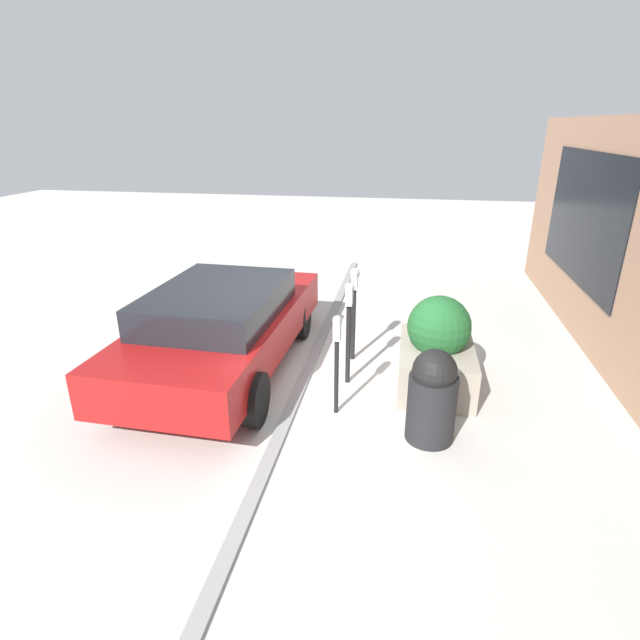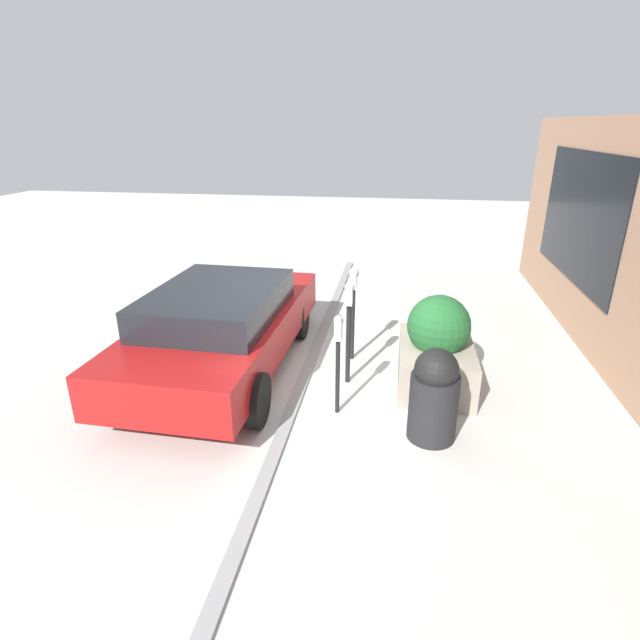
{
  "view_description": "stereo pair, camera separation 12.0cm",
  "coord_description": "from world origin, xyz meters",
  "px_view_note": "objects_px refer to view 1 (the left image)",
  "views": [
    {
      "loc": [
        -6.59,
        -1.33,
        3.62
      ],
      "look_at": [
        0.0,
        -0.16,
        0.98
      ],
      "focal_mm": 28.0,
      "sensor_mm": 36.0,
      "label": 1
    },
    {
      "loc": [
        -6.61,
        -1.21,
        3.62
      ],
      "look_at": [
        0.0,
        -0.16,
        0.98
      ],
      "focal_mm": 28.0,
      "sensor_mm": 36.0,
      "label": 2
    }
  ],
  "objects_px": {
    "parking_meter_nearest": "(337,347)",
    "trash_bin": "(432,396)",
    "parking_meter_middle": "(354,297)",
    "parked_car_front": "(223,325)",
    "parking_meter_second": "(349,317)",
    "planter_box": "(437,351)"
  },
  "relations": [
    {
      "from": "parking_meter_second",
      "to": "trash_bin",
      "type": "distance_m",
      "value": 1.77
    },
    {
      "from": "trash_bin",
      "to": "parking_meter_second",
      "type": "bearing_deg",
      "value": 43.14
    },
    {
      "from": "parked_car_front",
      "to": "trash_bin",
      "type": "bearing_deg",
      "value": -111.31
    },
    {
      "from": "parking_meter_middle",
      "to": "parked_car_front",
      "type": "height_order",
      "value": "parking_meter_middle"
    },
    {
      "from": "parking_meter_second",
      "to": "planter_box",
      "type": "bearing_deg",
      "value": -84.9
    },
    {
      "from": "trash_bin",
      "to": "parked_car_front",
      "type": "bearing_deg",
      "value": 66.94
    },
    {
      "from": "parking_meter_middle",
      "to": "trash_bin",
      "type": "xyz_separation_m",
      "value": [
        -2.05,
        -1.19,
        -0.48
      ]
    },
    {
      "from": "planter_box",
      "to": "parked_car_front",
      "type": "bearing_deg",
      "value": 90.73
    },
    {
      "from": "parking_meter_middle",
      "to": "trash_bin",
      "type": "distance_m",
      "value": 2.42
    },
    {
      "from": "parking_meter_nearest",
      "to": "trash_bin",
      "type": "relative_size",
      "value": 1.17
    },
    {
      "from": "parking_meter_second",
      "to": "parked_car_front",
      "type": "relative_size",
      "value": 0.33
    },
    {
      "from": "parking_meter_second",
      "to": "trash_bin",
      "type": "relative_size",
      "value": 1.31
    },
    {
      "from": "planter_box",
      "to": "trash_bin",
      "type": "distance_m",
      "value": 1.37
    },
    {
      "from": "parking_meter_second",
      "to": "planter_box",
      "type": "relative_size",
      "value": 0.98
    },
    {
      "from": "planter_box",
      "to": "parking_meter_nearest",
      "type": "bearing_deg",
      "value": 126.51
    },
    {
      "from": "planter_box",
      "to": "parking_meter_middle",
      "type": "bearing_deg",
      "value": 61.83
    },
    {
      "from": "parked_car_front",
      "to": "trash_bin",
      "type": "relative_size",
      "value": 3.95
    },
    {
      "from": "parking_meter_second",
      "to": "parking_meter_middle",
      "type": "height_order",
      "value": "parking_meter_second"
    },
    {
      "from": "parking_meter_second",
      "to": "parked_car_front",
      "type": "distance_m",
      "value": 1.96
    },
    {
      "from": "parked_car_front",
      "to": "trash_bin",
      "type": "xyz_separation_m",
      "value": [
        -1.32,
        -3.1,
        -0.17
      ]
    },
    {
      "from": "parking_meter_middle",
      "to": "parked_car_front",
      "type": "bearing_deg",
      "value": 110.92
    },
    {
      "from": "planter_box",
      "to": "parked_car_front",
      "type": "distance_m",
      "value": 3.22
    }
  ]
}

